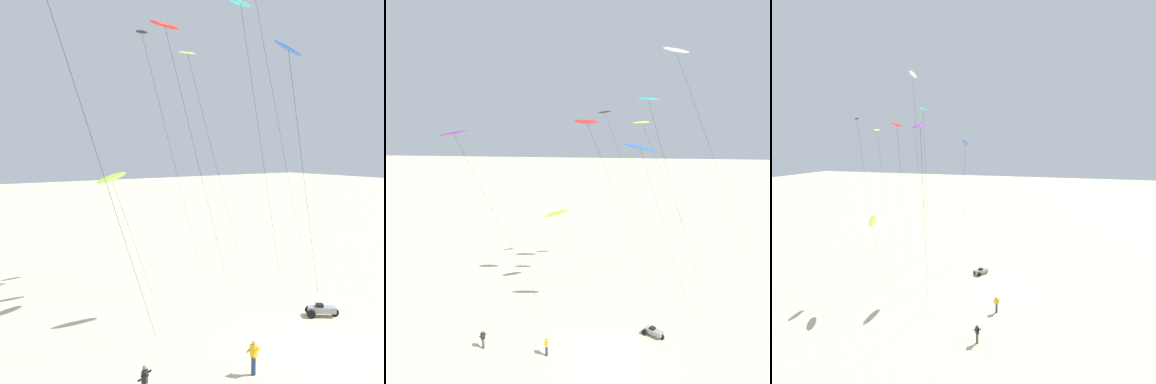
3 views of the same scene
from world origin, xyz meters
TOP-DOWN VIEW (x-y plane):
  - ground_plane at (0.00, 0.00)m, footprint 260.00×260.00m
  - kite_yellow at (3.68, 17.42)m, footprint 9.27×3.56m
  - kite_lime at (-5.81, 12.62)m, footprint 5.23×2.31m
  - kite_black at (-0.56, 17.47)m, footprint 8.30×3.53m
  - kite_cyan at (3.66, 10.86)m, footprint 7.79×2.95m
  - kite_red at (-2.41, 11.33)m, footprint 8.76×3.46m
  - kite_blue at (2.61, 5.12)m, footprint 6.98×2.68m
  - kite_flyer_nearest at (-4.88, -0.37)m, footprint 0.51×0.53m
  - kite_flyer_middle at (-10.39, 0.17)m, footprint 0.73×0.73m
  - beach_buggy at (4.12, 3.41)m, footprint 1.97×1.82m

SIDE VIEW (x-z plane):
  - ground_plane at x=0.00m, z-range 0.00..0.00m
  - beach_buggy at x=4.12m, z-range 0.02..0.84m
  - kite_flyer_nearest at x=-4.88m, z-range 0.06..1.73m
  - kite_flyer_middle at x=-10.39m, z-range 0.06..1.73m
  - kite_lime at x=-5.81m, z-range 4.03..13.14m
  - kite_blue at x=2.61m, z-range 7.88..25.01m
  - kite_yellow at x=3.68m, z-range 8.22..26.70m
  - kite_red at x=-2.41m, z-range 8.95..27.87m
  - kite_black at x=-0.56m, z-range 8.78..28.43m
  - kite_cyan at x=3.66m, z-range 9.74..30.67m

